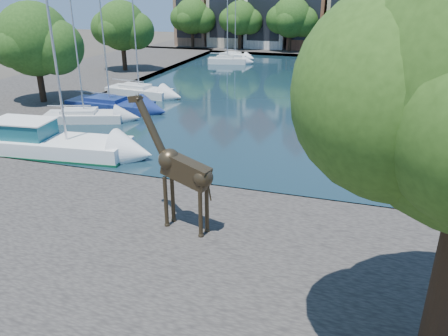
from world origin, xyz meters
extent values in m
plane|color=#38332B|center=(0.00, 0.00, 0.00)|extent=(160.00, 160.00, 0.00)
cube|color=black|center=(0.00, 24.00, 0.04)|extent=(38.00, 50.00, 0.08)
cube|color=#44403A|center=(0.00, -7.00, 0.25)|extent=(50.00, 14.00, 0.50)
cube|color=#44403A|center=(0.00, 56.00, 0.25)|extent=(60.00, 16.00, 0.50)
cube|color=#44403A|center=(-25.00, 24.00, 0.25)|extent=(14.00, 52.00, 0.50)
sphere|color=#274614|center=(5.74, -9.40, 7.60)|extent=(4.48, 4.48, 4.48)
cube|color=#866249|center=(-23.00, 56.00, 6.00)|extent=(5.39, 9.00, 11.00)
cube|color=black|center=(-23.00, 51.52, 6.00)|extent=(4.40, 0.05, 8.25)
cube|color=#C1B195|center=(-17.00, 56.00, 6.75)|extent=(5.88, 9.00, 12.50)
cube|color=black|center=(-17.00, 51.52, 6.75)|extent=(4.80, 0.05, 9.38)
cube|color=silver|center=(-10.50, 56.00, 5.75)|extent=(6.37, 9.00, 10.50)
cube|color=black|center=(-10.50, 51.52, 5.75)|extent=(5.20, 0.05, 7.88)
cube|color=brown|center=(-4.00, 56.00, 7.00)|extent=(5.39, 9.00, 13.00)
cube|color=black|center=(-4.00, 51.52, 7.00)|extent=(4.40, 0.05, 9.75)
cube|color=tan|center=(2.00, 56.00, 6.25)|extent=(5.88, 9.00, 11.50)
cube|color=black|center=(2.00, 51.52, 6.25)|extent=(4.80, 0.05, 8.62)
cube|color=beige|center=(8.50, 56.00, 6.50)|extent=(6.37, 9.00, 12.00)
cube|color=black|center=(8.50, 51.52, 6.50)|extent=(5.20, 0.05, 9.00)
cube|color=brown|center=(15.00, 56.00, 5.75)|extent=(5.39, 9.00, 10.50)
cube|color=black|center=(15.00, 51.52, 5.75)|extent=(4.40, 0.05, 7.88)
cylinder|color=#332114|center=(-22.00, 50.50, 2.10)|extent=(0.50, 0.50, 3.20)
sphere|color=#1D3D11|center=(-22.00, 50.50, 5.38)|extent=(5.60, 5.60, 5.60)
sphere|color=#1D3D11|center=(-20.32, 50.80, 4.82)|extent=(4.20, 4.20, 4.20)
sphere|color=#1D3D11|center=(-23.54, 50.10, 5.10)|extent=(3.92, 3.92, 3.92)
cylinder|color=#332114|center=(-14.00, 50.50, 2.10)|extent=(0.50, 0.50, 3.20)
sphere|color=#1D3D11|center=(-14.00, 50.50, 5.26)|extent=(5.20, 5.20, 5.20)
sphere|color=#1D3D11|center=(-12.44, 50.80, 4.74)|extent=(3.90, 3.90, 3.90)
sphere|color=#1D3D11|center=(-15.43, 50.10, 5.00)|extent=(3.64, 3.64, 3.64)
cylinder|color=#332114|center=(-6.00, 50.50, 2.10)|extent=(0.50, 0.50, 3.20)
sphere|color=#1D3D11|center=(-6.00, 50.50, 5.50)|extent=(6.00, 6.00, 6.00)
sphere|color=#1D3D11|center=(-4.20, 50.80, 4.90)|extent=(4.50, 4.50, 4.50)
sphere|color=#1D3D11|center=(-7.65, 50.10, 5.20)|extent=(4.20, 4.20, 4.20)
cylinder|color=#332114|center=(2.00, 50.50, 2.10)|extent=(0.50, 0.50, 3.20)
sphere|color=#1D3D11|center=(2.00, 50.50, 5.32)|extent=(5.40, 5.40, 5.40)
sphere|color=#1D3D11|center=(3.62, 50.80, 4.78)|extent=(4.05, 4.05, 4.05)
sphere|color=#1D3D11|center=(0.51, 50.10, 5.05)|extent=(3.78, 3.78, 3.78)
cylinder|color=#332114|center=(10.00, 50.50, 2.10)|extent=(0.50, 0.50, 3.20)
sphere|color=#1D3D11|center=(10.00, 50.50, 5.44)|extent=(5.80, 5.80, 5.80)
sphere|color=#1D3D11|center=(11.74, 50.80, 4.86)|extent=(4.35, 4.35, 4.35)
sphere|color=#1D3D11|center=(8.40, 50.10, 5.15)|extent=(4.06, 4.06, 4.06)
cylinder|color=#332114|center=(-21.00, 12.00, 2.20)|extent=(0.54, 0.54, 3.40)
sphere|color=#1D3D11|center=(-21.00, 12.00, 5.70)|extent=(6.00, 6.00, 6.00)
sphere|color=#1D3D11|center=(-19.20, 12.30, 5.10)|extent=(4.50, 4.50, 4.50)
sphere|color=#1D3D11|center=(-22.65, 11.60, 5.40)|extent=(4.20, 4.20, 4.20)
cylinder|color=#332114|center=(-22.00, 28.00, 2.20)|extent=(0.54, 0.54, 3.40)
sphere|color=#1D3D11|center=(-22.00, 28.00, 5.58)|extent=(5.60, 5.60, 5.60)
sphere|color=#1D3D11|center=(-20.32, 28.30, 5.02)|extent=(4.20, 4.20, 4.20)
sphere|color=#1D3D11|center=(-23.54, 27.60, 5.30)|extent=(3.92, 3.92, 3.92)
cylinder|color=#34291A|center=(-2.01, -4.45, 1.60)|extent=(0.17, 0.17, 2.19)
cylinder|color=#34291A|center=(-1.90, -4.00, 1.60)|extent=(0.17, 0.17, 2.19)
cylinder|color=#34291A|center=(-0.38, -4.83, 1.60)|extent=(0.17, 0.17, 2.19)
cylinder|color=#34291A|center=(-0.27, -4.38, 1.60)|extent=(0.17, 0.17, 2.19)
cube|color=#34291A|center=(-1.09, -4.43, 3.06)|extent=(2.20, 1.05, 1.28)
cylinder|color=#34291A|center=(-2.61, -4.07, 4.49)|extent=(1.44, 0.63, 2.27)
cube|color=#34291A|center=(-3.34, -3.90, 5.60)|extent=(0.64, 0.32, 0.35)
cube|color=white|center=(-12.89, 2.34, 0.68)|extent=(10.09, 3.84, 1.20)
cube|color=#144E58|center=(-14.62, 2.17, 1.47)|extent=(3.67, 2.50, 1.11)
cylinder|color=#B2B2B7|center=(-11.73, 2.45, 5.64)|extent=(0.15, 0.15, 9.26)
cube|color=silver|center=(-15.00, 9.11, 0.50)|extent=(6.21, 3.81, 0.84)
cube|color=silver|center=(-15.00, 9.11, 0.78)|extent=(2.89, 2.18, 0.47)
cylinder|color=#B2B2B7|center=(-15.00, 9.11, 5.22)|extent=(0.11, 0.11, 8.97)
cube|color=navy|center=(-15.00, 12.83, 0.53)|extent=(7.47, 2.99, 0.91)
cube|color=navy|center=(-15.00, 12.83, 0.84)|extent=(3.31, 1.98, 0.50)
cylinder|color=#B2B2B7|center=(-15.00, 12.83, 6.31)|extent=(0.12, 0.12, 11.04)
cube|color=silver|center=(-15.00, 18.08, 0.55)|extent=(6.56, 2.94, 0.94)
cube|color=silver|center=(-15.00, 18.08, 0.87)|extent=(2.94, 1.86, 0.52)
cylinder|color=#B2B2B7|center=(-15.00, 18.08, 5.37)|extent=(0.13, 0.13, 9.11)
cube|color=silver|center=(-12.50, 38.79, 0.55)|extent=(5.29, 2.69, 0.95)
cube|color=silver|center=(-12.50, 38.79, 0.87)|extent=(2.40, 1.63, 0.53)
cylinder|color=#B2B2B7|center=(-12.50, 38.79, 5.43)|extent=(0.13, 0.13, 9.22)
cube|color=white|center=(-12.90, 44.00, 0.48)|extent=(5.00, 3.26, 0.80)
cube|color=white|center=(-12.90, 44.00, 0.75)|extent=(2.34, 1.83, 0.45)
cylinder|color=#B2B2B7|center=(-12.90, 44.00, 4.67)|extent=(0.11, 0.11, 7.93)
cube|color=navy|center=(12.00, 20.45, 0.50)|extent=(6.93, 4.84, 0.85)
cube|color=navy|center=(12.00, 20.45, 0.79)|extent=(3.29, 2.67, 0.47)
cube|color=beige|center=(12.88, 43.22, 0.59)|extent=(6.43, 3.66, 1.02)
cube|color=beige|center=(12.88, 43.22, 0.93)|extent=(2.96, 2.14, 0.56)
cylinder|color=#B2B2B7|center=(12.88, 43.22, 5.43)|extent=(0.14, 0.14, 9.12)
camera|label=1|loc=(4.91, -18.80, 9.59)|focal=35.00mm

